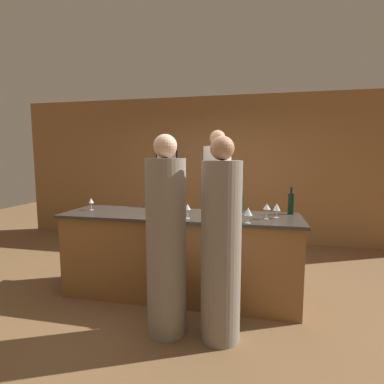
% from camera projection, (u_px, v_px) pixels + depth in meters
% --- Properties ---
extents(ground_plane, '(14.00, 14.00, 0.00)m').
position_uv_depth(ground_plane, '(180.00, 295.00, 3.60)').
color(ground_plane, brown).
extents(back_wall, '(8.00, 0.08, 2.80)m').
position_uv_depth(back_wall, '(212.00, 169.00, 5.87)').
color(back_wall, olive).
rests_on(back_wall, ground_plane).
extents(bar_counter, '(2.76, 0.77, 0.99)m').
position_uv_depth(bar_counter, '(180.00, 255.00, 3.54)').
color(bar_counter, brown).
rests_on(bar_counter, ground_plane).
extents(bartender, '(0.39, 0.39, 2.02)m').
position_uv_depth(bartender, '(217.00, 207.00, 4.28)').
color(bartender, silver).
rests_on(bartender, ground_plane).
extents(guest_0, '(0.36, 0.36, 1.85)m').
position_uv_depth(guest_0, '(166.00, 244.00, 2.74)').
color(guest_0, gray).
rests_on(guest_0, ground_plane).
extents(guest_1, '(0.36, 0.36, 1.83)m').
position_uv_depth(guest_1, '(221.00, 248.00, 2.64)').
color(guest_1, gray).
rests_on(guest_1, ground_plane).
extents(wine_bottle_0, '(0.07, 0.07, 0.31)m').
position_uv_depth(wine_bottle_0, '(291.00, 203.00, 3.47)').
color(wine_bottle_0, black).
rests_on(wine_bottle_0, bar_counter).
extents(wine_bottle_1, '(0.07, 0.07, 0.29)m').
position_uv_depth(wine_bottle_1, '(241.00, 203.00, 3.64)').
color(wine_bottle_1, black).
rests_on(wine_bottle_1, bar_counter).
extents(wine_glass_0, '(0.07, 0.07, 0.16)m').
position_uv_depth(wine_glass_0, '(218.00, 206.00, 3.30)').
color(wine_glass_0, silver).
rests_on(wine_glass_0, bar_counter).
extents(wine_glass_1, '(0.06, 0.06, 0.15)m').
position_uv_depth(wine_glass_1, '(220.00, 212.00, 3.04)').
color(wine_glass_1, silver).
rests_on(wine_glass_1, bar_counter).
extents(wine_glass_2, '(0.08, 0.08, 0.14)m').
position_uv_depth(wine_glass_2, '(157.00, 204.00, 3.51)').
color(wine_glass_2, silver).
rests_on(wine_glass_2, bar_counter).
extents(wine_glass_3, '(0.06, 0.06, 0.15)m').
position_uv_depth(wine_glass_3, '(91.00, 201.00, 3.73)').
color(wine_glass_3, silver).
rests_on(wine_glass_3, bar_counter).
extents(wine_glass_4, '(0.08, 0.08, 0.16)m').
position_uv_depth(wine_glass_4, '(277.00, 207.00, 3.25)').
color(wine_glass_4, silver).
rests_on(wine_glass_4, bar_counter).
extents(wine_glass_5, '(0.08, 0.08, 0.17)m').
position_uv_depth(wine_glass_5, '(267.00, 207.00, 3.19)').
color(wine_glass_5, silver).
rests_on(wine_glass_5, bar_counter).
extents(wine_glass_6, '(0.08, 0.08, 0.16)m').
position_uv_depth(wine_glass_6, '(248.00, 212.00, 2.99)').
color(wine_glass_6, silver).
rests_on(wine_glass_6, bar_counter).
extents(wine_glass_7, '(0.07, 0.07, 0.16)m').
position_uv_depth(wine_glass_7, '(188.00, 207.00, 3.22)').
color(wine_glass_7, silver).
rests_on(wine_glass_7, bar_counter).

